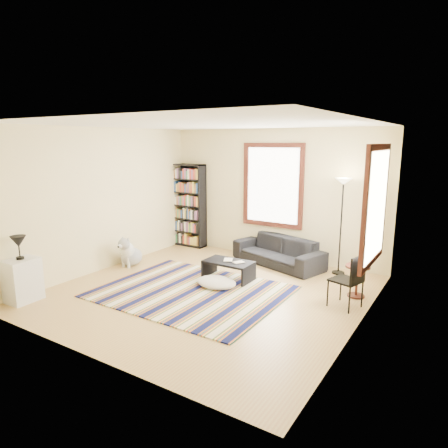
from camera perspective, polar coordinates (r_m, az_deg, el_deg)
The scene contains 21 objects.
floor at distance 6.97m, azimuth -2.23°, elevation -10.01°, with size 5.00×5.00×0.10m, color tan.
ceiling at distance 6.48m, azimuth -2.44°, elevation 14.54°, with size 5.00×5.00×0.10m, color white.
wall_back at distance 8.77m, azimuth 7.18°, elevation 4.24°, with size 5.00×0.10×2.80m, color beige.
wall_front at distance 4.75m, azimuth -20.06°, elevation -2.82°, with size 5.00×0.10×2.80m, color beige.
wall_left at distance 8.27m, azimuth -17.07°, elevation 3.36°, with size 0.10×5.00×2.80m, color beige.
wall_right at distance 5.56m, azimuth 19.87°, elevation -0.73°, with size 0.10×5.00×2.80m, color beige.
window_back at distance 8.67m, azimuth 6.99°, elevation 5.49°, with size 1.20×0.06×1.60m, color white.
window_right at distance 6.32m, azimuth 20.88°, elevation 2.47°, with size 0.06×1.20×1.60m, color white.
rug at distance 6.95m, azimuth -4.69°, elevation -9.57°, with size 3.03×2.43×0.02m, color #0B103B.
sofa at distance 8.40m, azimuth 7.73°, elevation -3.86°, with size 1.98×0.77×0.58m, color black.
bookshelf at distance 9.76m, azimuth -5.16°, elevation 2.67°, with size 0.90×0.30×2.00m, color black.
coffee_table at distance 7.46m, azimuth 0.64°, elevation -6.64°, with size 0.90×0.50×0.36m, color black.
book_a at distance 7.45m, azimuth -0.01°, elevation -5.13°, with size 0.21×0.16×0.02m, color beige.
book_b at distance 7.37m, azimuth 1.85°, elevation -5.35°, with size 0.14×0.19×0.01m, color beige.
floor_cushion at distance 7.12m, azimuth -1.07°, elevation -8.32°, with size 0.73×0.55×0.18m, color beige.
floor_lamp at distance 7.93m, azimuth 16.35°, elevation -0.40°, with size 0.30×0.30×1.86m, color black, non-canonical shape.
side_table at distance 7.00m, azimuth 18.45°, elevation -7.75°, with size 0.40×0.40×0.54m, color #451C11.
folding_chair at distance 6.49m, azimuth 16.99°, elevation -7.71°, with size 0.42×0.40×0.86m, color black.
white_cabinet at distance 7.22m, azimuth -26.84°, elevation -7.17°, with size 0.38×0.50×0.70m, color silver.
table_lamp at distance 7.08m, azimuth -27.24°, elevation -3.02°, with size 0.24×0.24×0.38m, color black, non-canonical shape.
dog at distance 8.49m, azimuth -13.10°, elevation -3.76°, with size 0.44×0.62×0.62m, color #B9B9B9, non-canonical shape.
Camera 1 is at (3.67, -5.33, 2.54)m, focal length 32.00 mm.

